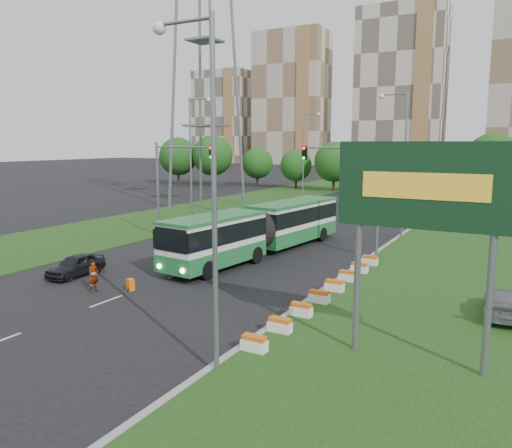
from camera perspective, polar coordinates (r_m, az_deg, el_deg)
The scene contains 21 objects.
ground at distance 29.32m, azimuth -4.09°, elevation -6.48°, with size 360.00×360.00×0.00m, color black.
grass_median at distance 32.71m, azimuth 23.85°, elevation -5.46°, with size 14.00×60.00×0.15m, color #184012.
median_kerb at distance 33.93m, azimuth 12.07°, elevation -4.33°, with size 0.30×60.00×0.18m, color gray.
left_verge at distance 59.54m, azimuth -5.60°, elevation 1.61°, with size 12.00×110.00×0.10m, color #184012.
lane_markings at distance 48.03m, azimuth 5.89°, elevation -0.30°, with size 0.20×100.00×0.01m, color #AAAAA3, non-canonical shape.
flower_planters at distance 26.03m, azimuth 8.12°, elevation -7.57°, with size 1.10×15.90×0.60m, color white, non-canonical shape.
billboard at distance 18.02m, azimuth 18.67°, elevation 3.10°, with size 6.00×0.37×8.00m.
traffic_mast_median at distance 35.39m, azimuth 11.33°, elevation 4.88°, with size 5.76×0.32×8.00m.
traffic_mast_left at distance 41.68m, azimuth -9.49°, elevation 5.58°, with size 5.76×0.32×8.00m.
street_lamps at distance 38.40m, azimuth 0.16°, elevation 6.37°, with size 36.00×60.00×12.00m, color slate, non-canonical shape.
transmission_pylon at distance 64.17m, azimuth -5.89°, elevation 21.88°, with size 12.00×12.00×44.00m, color slate, non-canonical shape.
tree_line at distance 78.92m, azimuth 25.01°, elevation 5.91°, with size 120.00×8.00×9.00m, color #194612, non-canonical shape.
apartment_tower_west at distance 192.03m, azimuth 4.08°, elevation 14.05°, with size 26.00×15.00×48.00m, color #BEB099.
apartment_tower_cwest at distance 179.20m, azimuth 16.18°, elevation 14.71°, with size 28.00×15.00×52.00m, color beige.
midrise_west at distance 206.02m, azimuth -3.71°, elevation 12.06°, with size 22.00×14.00×36.00m, color beige.
articulated_bus at distance 35.74m, azimuth 0.50°, elevation -0.59°, with size 2.82×18.11×2.98m.
car_left_near at distance 32.06m, azimuth -19.90°, elevation -4.43°, with size 1.56×3.87×1.32m, color black.
car_left_far at distance 46.02m, azimuth -3.88°, elevation 0.28°, with size 1.63×4.67×1.54m, color black.
car_median at distance 25.59m, azimuth 26.52°, elevation -8.05°, with size 1.71×4.20×1.22m, color gray.
pedestrian at distance 28.24m, azimuth -18.09°, elevation -5.66°, with size 0.65×0.43×1.79m, color gray.
shopping_trolley at distance 28.12m, azimuth -14.15°, elevation -6.75°, with size 0.38×0.40×0.65m.
Camera 1 is at (15.38, -23.66, 7.95)m, focal length 35.00 mm.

